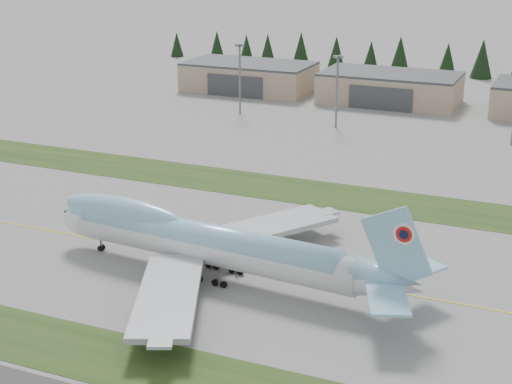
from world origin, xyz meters
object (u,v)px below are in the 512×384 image
at_px(hangar_center, 390,88).
at_px(service_vehicle_a, 336,110).
at_px(hangar_left, 249,76).
at_px(boeing_747_freighter, 207,242).

distance_m(hangar_center, service_vehicle_a, 24.04).
xyz_separation_m(hangar_left, hangar_center, (55.00, 0.00, 0.00)).
distance_m(hangar_left, service_vehicle_a, 45.47).
bearing_deg(hangar_left, service_vehicle_a, -24.63).
relative_size(hangar_left, service_vehicle_a, 15.29).
height_order(boeing_747_freighter, hangar_center, boeing_747_freighter).
bearing_deg(service_vehicle_a, hangar_left, 148.68).
xyz_separation_m(hangar_center, service_vehicle_a, (-13.96, -18.82, -5.39)).
xyz_separation_m(hangar_left, service_vehicle_a, (41.04, -18.82, -5.39)).
bearing_deg(hangar_center, service_vehicle_a, -126.57).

